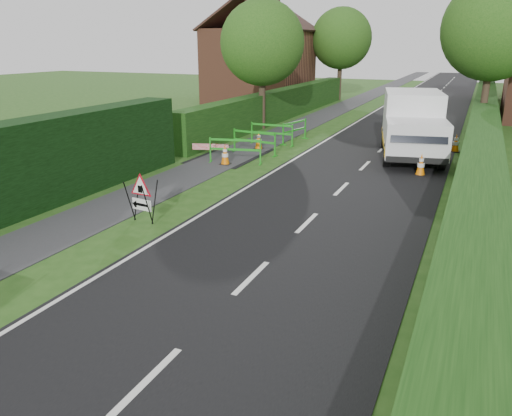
# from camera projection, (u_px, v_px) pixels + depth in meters

# --- Properties ---
(ground) EXTENTS (120.00, 120.00, 0.00)m
(ground) POSITION_uv_depth(u_px,v_px,m) (119.00, 276.00, 10.08)
(ground) COLOR #224B15
(ground) RESTS_ON ground
(road_surface) EXTENTS (6.00, 90.00, 0.02)m
(road_surface) POSITION_uv_depth(u_px,v_px,m) (429.00, 103.00, 39.47)
(road_surface) COLOR black
(road_surface) RESTS_ON ground
(footpath) EXTENTS (2.00, 90.00, 0.02)m
(footpath) POSITION_uv_depth(u_px,v_px,m) (360.00, 99.00, 41.60)
(footpath) COLOR #2D2D30
(footpath) RESTS_ON ground
(hedge_west_far) EXTENTS (1.00, 24.00, 1.80)m
(hedge_west_far) POSITION_uv_depth(u_px,v_px,m) (281.00, 119.00, 31.09)
(hedge_west_far) COLOR #14380F
(hedge_west_far) RESTS_ON ground
(hedge_east) EXTENTS (1.20, 50.00, 1.50)m
(hedge_east) POSITION_uv_depth(u_px,v_px,m) (480.00, 153.00, 21.45)
(hedge_east) COLOR #14380F
(hedge_east) RESTS_ON ground
(house_west) EXTENTS (7.50, 7.40, 7.88)m
(house_west) POSITION_uv_depth(u_px,v_px,m) (259.00, 64.00, 39.05)
(house_west) COLOR brown
(house_west) RESTS_ON ground
(tree_nw) EXTENTS (4.40, 4.40, 6.70)m
(tree_nw) POSITION_uv_depth(u_px,v_px,m) (262.00, 43.00, 26.06)
(tree_nw) COLOR #2D2116
(tree_nw) RESTS_ON ground
(tree_ne) EXTENTS (5.20, 5.20, 7.79)m
(tree_ne) POSITION_uv_depth(u_px,v_px,m) (494.00, 29.00, 25.07)
(tree_ne) COLOR #2D2116
(tree_ne) RESTS_ON ground
(tree_fw) EXTENTS (4.80, 4.80, 7.24)m
(tree_fw) POSITION_uv_depth(u_px,v_px,m) (341.00, 38.00, 39.83)
(tree_fw) COLOR #2D2116
(tree_fw) RESTS_ON ground
(tree_fe) EXTENTS (4.20, 4.20, 6.33)m
(tree_fe) POSITION_uv_depth(u_px,v_px,m) (491.00, 47.00, 39.24)
(tree_fe) COLOR #2D2116
(tree_fe) RESTS_ON ground
(triangle_sign) EXTENTS (0.84, 0.84, 1.12)m
(triangle_sign) POSITION_uv_depth(u_px,v_px,m) (140.00, 194.00, 12.85)
(triangle_sign) COLOR black
(triangle_sign) RESTS_ON ground
(works_van) EXTENTS (3.29, 6.00, 2.59)m
(works_van) POSITION_uv_depth(u_px,v_px,m) (413.00, 124.00, 20.23)
(works_van) COLOR silver
(works_van) RESTS_ON ground
(traffic_cone_0) EXTENTS (0.38, 0.38, 0.79)m
(traffic_cone_0) POSITION_uv_depth(u_px,v_px,m) (421.00, 165.00, 17.64)
(traffic_cone_0) COLOR black
(traffic_cone_0) RESTS_ON ground
(traffic_cone_1) EXTENTS (0.38, 0.38, 0.79)m
(traffic_cone_1) POSITION_uv_depth(u_px,v_px,m) (444.00, 152.00, 19.71)
(traffic_cone_1) COLOR black
(traffic_cone_1) RESTS_ON ground
(traffic_cone_2) EXTENTS (0.38, 0.38, 0.79)m
(traffic_cone_2) POSITION_uv_depth(u_px,v_px,m) (456.00, 143.00, 21.47)
(traffic_cone_2) COLOR black
(traffic_cone_2) RESTS_ON ground
(traffic_cone_3) EXTENTS (0.38, 0.38, 0.79)m
(traffic_cone_3) POSITION_uv_depth(u_px,v_px,m) (225.00, 155.00, 19.21)
(traffic_cone_3) COLOR black
(traffic_cone_3) RESTS_ON ground
(traffic_cone_4) EXTENTS (0.38, 0.38, 0.79)m
(traffic_cone_4) POSITION_uv_depth(u_px,v_px,m) (259.00, 140.00, 22.04)
(traffic_cone_4) COLOR black
(traffic_cone_4) RESTS_ON ground
(ped_barrier_0) EXTENTS (2.09, 0.81, 1.00)m
(ped_barrier_0) POSITION_uv_depth(u_px,v_px,m) (235.00, 147.00, 19.35)
(ped_barrier_0) COLOR #1C8F1A
(ped_barrier_0) RESTS_ON ground
(ped_barrier_1) EXTENTS (2.09, 0.61, 1.00)m
(ped_barrier_1) POSITION_uv_depth(u_px,v_px,m) (254.00, 139.00, 21.00)
(ped_barrier_1) COLOR #1C8F1A
(ped_barrier_1) RESTS_ON ground
(ped_barrier_2) EXTENTS (2.06, 0.37, 1.00)m
(ped_barrier_2) POSITION_uv_depth(u_px,v_px,m) (272.00, 131.00, 22.88)
(ped_barrier_2) COLOR #1C8F1A
(ped_barrier_2) RESTS_ON ground
(ped_barrier_3) EXTENTS (0.76, 2.09, 1.00)m
(ped_barrier_3) POSITION_uv_depth(u_px,v_px,m) (295.00, 129.00, 23.63)
(ped_barrier_3) COLOR #1C8F1A
(ped_barrier_3) RESTS_ON ground
(redwhite_plank) EXTENTS (1.44, 0.50, 0.25)m
(redwhite_plank) POSITION_uv_depth(u_px,v_px,m) (211.00, 158.00, 20.52)
(redwhite_plank) COLOR red
(redwhite_plank) RESTS_ON ground
(hatchback_car) EXTENTS (2.49, 3.56, 1.13)m
(hatchback_car) POSITION_uv_depth(u_px,v_px,m) (422.00, 111.00, 30.26)
(hatchback_car) COLOR silver
(hatchback_car) RESTS_ON ground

